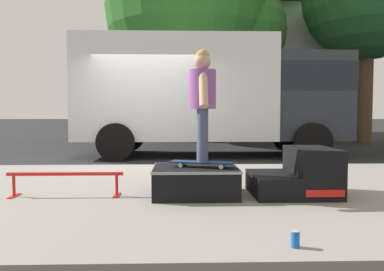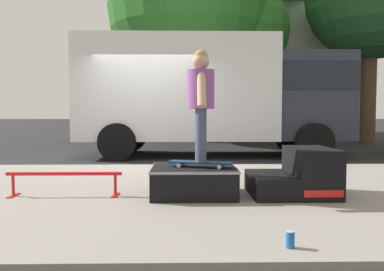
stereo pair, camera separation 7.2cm
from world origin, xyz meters
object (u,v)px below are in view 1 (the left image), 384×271
Objects in this scene: skate_box at (195,180)px; box_truck at (212,92)px; skater_kid at (202,96)px; street_tree_main at (198,15)px; grind_rail at (65,178)px; skateboard at (202,163)px; soda_can at (295,239)px; kicker_ramp at (300,175)px.

box_truck is (0.67, 5.56, 1.39)m from skate_box.
box_truck is (0.58, 5.60, 0.37)m from skater_kid.
street_tree_main reaches higher than box_truck.
grind_rail is at bearing -179.82° from skate_box.
soda_can is at bearing -72.02° from skateboard.
skater_kid is at bearing 107.98° from soda_can.
street_tree_main is (2.09, 10.55, 4.62)m from grind_rail.
skate_box reaches higher than grind_rail.
grind_rail is 11.10× the size of soda_can.
grind_rail is 11.70m from street_tree_main.
soda_can is (0.68, -1.86, -0.13)m from skate_box.
skateboard is (-1.21, -0.04, 0.17)m from kicker_ramp.
skateboard reaches higher than grind_rail.
skate_box is 1.29m from kicker_ramp.
kicker_ramp is 2.87m from grind_rail.
soda_can is (0.59, -1.83, -0.35)m from skateboard.
skateboard is at bearing 107.98° from soda_can.
box_truck is at bearing 90.09° from soda_can.
skater_kid is at bearing -92.30° from street_tree_main.
skate_box is 5.77m from box_truck.
kicker_ramp reaches higher than skateboard.
street_tree_main is (0.43, 10.58, 4.43)m from skateboard.
soda_can is at bearing -39.49° from grind_rail.
skater_kid is 11.19m from street_tree_main.
skateboard is at bearing -1.08° from grind_rail.
skater_kid is 10.71× the size of soda_can.
skate_box is at bearing 156.59° from skater_kid.
skateboard is 1.95m from soda_can.
skate_box is 0.24m from skateboard.
box_truck reaches higher than skater_kid.
grind_rail reaches higher than soda_can.
box_truck is at bearing 84.06° from skateboard.
street_tree_main is at bearing 90.78° from soda_can.
grind_rail is (-1.58, -0.01, 0.03)m from skate_box.
skateboard is at bearing -95.94° from box_truck.
skate_box is at bearing -92.76° from street_tree_main.
skate_box is 0.76× the size of skater_kid.
grind_rail is 1.94m from skater_kid.
skater_kid is 0.20× the size of box_truck.
soda_can is at bearing -70.05° from skate_box.
skateboard is 11.48m from street_tree_main.
skateboard is 0.10× the size of street_tree_main.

